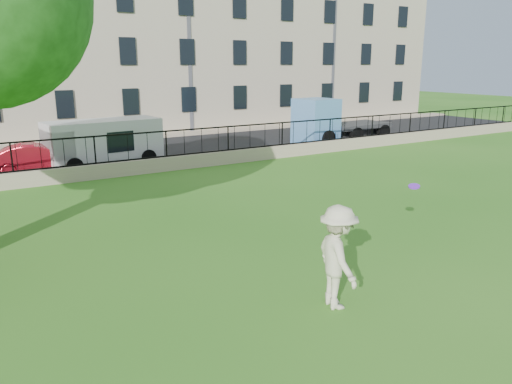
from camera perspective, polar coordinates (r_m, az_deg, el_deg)
ground at (r=12.01m, az=11.96°, el=-7.78°), size 120.00×120.00×0.00m
retaining_wall at (r=21.83m, az=-10.12°, el=3.21°), size 50.00×0.40×0.60m
iron_railing at (r=21.69m, az=-10.22°, el=5.42°), size 50.00×0.05×1.13m
street at (r=26.25m, az=-13.92°, el=4.24°), size 60.00×9.00×0.01m
sidewalk at (r=31.18m, az=-16.91°, el=5.71°), size 60.00×1.40×0.12m
building_row at (r=36.45m, az=-20.18°, el=17.48°), size 56.40×10.40×13.80m
man at (r=9.48m, az=9.33°, el=-7.36°), size 1.05×1.43×1.99m
frisbee at (r=12.34m, az=17.62°, el=0.63°), size 0.35×0.36×0.12m
red_sedan at (r=22.89m, az=-23.73°, el=3.52°), size 3.85×1.71×1.23m
white_van at (r=23.37m, az=-16.99°, el=5.36°), size 5.09×2.41×2.07m
blue_truck at (r=30.13m, az=9.77°, el=8.18°), size 6.26×2.60×2.57m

